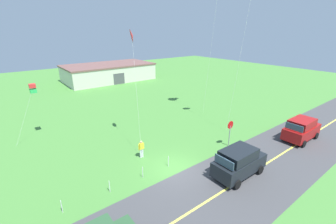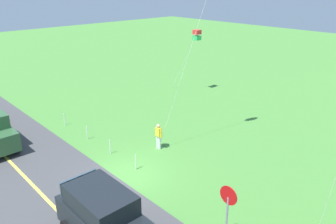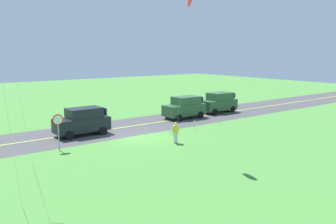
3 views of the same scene
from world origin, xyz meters
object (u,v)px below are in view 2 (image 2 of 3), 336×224
(car_suv_foreground, at_px, (104,217))
(kite_blue_mid, at_px, (197,35))
(person_adult_near, at_px, (158,135))
(stop_sign, at_px, (228,204))

(car_suv_foreground, distance_m, kite_blue_mid, 19.95)
(car_suv_foreground, relative_size, person_adult_near, 2.75)
(car_suv_foreground, xyz_separation_m, person_adult_near, (-4.47, 6.67, -0.29))
(car_suv_foreground, relative_size, stop_sign, 1.72)
(stop_sign, height_order, person_adult_near, stop_sign)
(car_suv_foreground, bearing_deg, stop_sign, 46.37)
(stop_sign, bearing_deg, car_suv_foreground, -133.63)
(stop_sign, height_order, kite_blue_mid, kite_blue_mid)
(car_suv_foreground, bearing_deg, person_adult_near, 123.84)
(car_suv_foreground, distance_m, stop_sign, 4.68)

